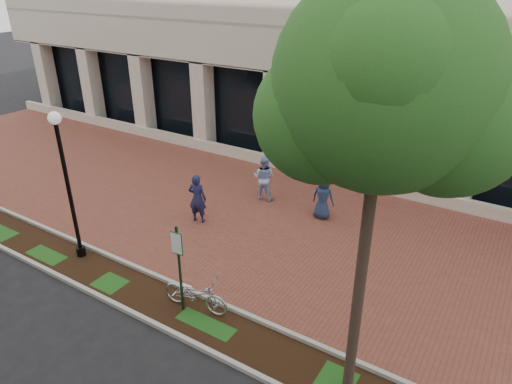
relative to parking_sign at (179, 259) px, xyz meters
The scene contains 12 objects.
ground 5.50m from the parking_sign, 101.46° to the left, with size 120.00×120.00×0.00m, color black.
brick_plaza 5.49m from the parking_sign, 101.46° to the left, with size 40.00×9.00×0.01m, color brown.
planting_strip 1.90m from the parking_sign, behind, with size 40.00×1.50×0.01m, color black.
curb_plaza_side 1.96m from the parking_sign, 147.87° to the left, with size 40.00×0.12×0.12m, color #A4A49A.
curb_street_side 2.03m from the parking_sign, 141.12° to the right, with size 40.00×0.12×0.12m, color #A4A49A.
parking_sign is the anchor object (origin of this frame).
lamppost 4.46m from the parking_sign, behind, with size 0.36×0.36×4.59m.
street_tree 6.58m from the parking_sign, ahead, with size 4.16×3.47×8.23m.
locked_bicycle 1.15m from the parking_sign, 40.81° to the left, with size 0.65×1.86×0.98m, color #B8B9BD.
pedestrian_left 4.76m from the parking_sign, 123.47° to the left, with size 0.65×0.43×1.79m, color #1C1E46.
pedestrian_mid 6.89m from the parking_sign, 103.14° to the left, with size 0.86×0.67×1.77m, color #94AEDD.
pedestrian_right 6.60m from the parking_sign, 81.31° to the left, with size 0.79×0.51×1.61m, color #1E2F4D.
Camera 1 is at (7.64, -12.09, 7.99)m, focal length 32.00 mm.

